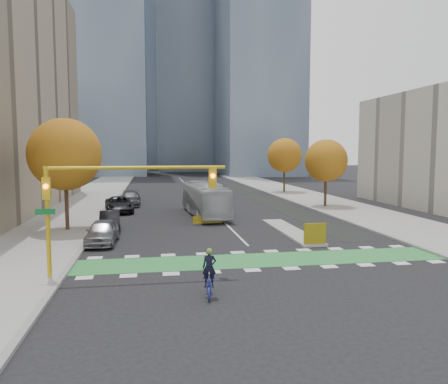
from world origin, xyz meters
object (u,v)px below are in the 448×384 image
object	(u,v)px
hazard_board	(315,234)
parked_car_d	(119,204)
bus	(205,199)
tree_east_far	(285,155)
parked_car_a	(102,232)
parked_car_b	(110,221)
parked_car_c	(130,199)
traffic_signal_west	(106,191)
cyclist	(209,281)
tree_west	(65,154)
tree_east_near	(326,161)

from	to	relation	value
hazard_board	parked_car_d	size ratio (longest dim) A/B	0.26
parked_car_d	bus	bearing A→B (deg)	-31.03
tree_east_far	parked_car_a	size ratio (longest dim) A/B	1.71
parked_car_b	parked_car_c	xyz separation A→B (m)	(0.82, 14.45, 0.06)
traffic_signal_west	cyclist	xyz separation A→B (m)	(4.32, -3.44, -3.37)
tree_west	parked_car_b	distance (m)	5.77
bus	parked_car_b	distance (m)	9.93
hazard_board	parked_car_d	bearing A→B (deg)	126.74
parked_car_a	parked_car_c	distance (m)	19.47
tree_east_far	parked_car_d	world-z (taller)	tree_east_far
cyclist	parked_car_b	size ratio (longest dim) A/B	0.47
tree_east_far	tree_east_near	bearing A→B (deg)	-91.79
tree_west	parked_car_c	world-z (taller)	tree_west
traffic_signal_west	parked_car_d	xyz separation A→B (m)	(-1.07, 22.13, -3.28)
traffic_signal_west	parked_car_d	bearing A→B (deg)	92.77
bus	parked_car_a	bearing A→B (deg)	-130.21
hazard_board	cyclist	world-z (taller)	cyclist
parked_car_a	parked_car_b	world-z (taller)	parked_car_a
parked_car_b	parked_car_d	bearing A→B (deg)	85.36
hazard_board	parked_car_d	xyz separation A→B (m)	(-13.00, 17.42, -0.04)
parked_car_a	cyclist	bearing A→B (deg)	-61.84
tree_east_near	tree_east_far	size ratio (longest dim) A/B	0.92
tree_east_near	traffic_signal_west	size ratio (longest dim) A/B	0.83
parked_car_b	parked_car_d	distance (m)	9.45
tree_east_near	parked_car_a	bearing A→B (deg)	-144.77
tree_east_far	parked_car_a	world-z (taller)	tree_east_far
tree_east_near	parked_car_c	distance (m)	21.10
parked_car_b	parked_car_a	bearing A→B (deg)	-94.64
tree_east_far	bus	bearing A→B (deg)	-124.45
parked_car_d	tree_east_far	bearing A→B (deg)	30.00
parked_car_d	tree_east_near	bearing A→B (deg)	-6.27
tree_east_near	parked_car_d	bearing A→B (deg)	-178.96
cyclist	parked_car_d	world-z (taller)	cyclist
tree_east_near	cyclist	bearing A→B (deg)	-121.03
cyclist	bus	distance (m)	22.26
tree_east_far	parked_car_d	xyz separation A→B (m)	(-21.50, -16.38, -4.48)
tree_west	traffic_signal_west	bearing A→B (deg)	-71.98
hazard_board	tree_east_far	world-z (taller)	tree_east_far
hazard_board	tree_east_far	xyz separation A→B (m)	(8.50, 33.80, 4.44)
bus	parked_car_a	distance (m)	13.54
hazard_board	parked_car_c	world-z (taller)	parked_car_c
tree_east_near	parked_car_d	distance (m)	21.40
traffic_signal_west	parked_car_d	distance (m)	22.40
parked_car_d	traffic_signal_west	bearing A→B (deg)	-94.54
traffic_signal_west	cyclist	distance (m)	6.47
cyclist	bus	size ratio (longest dim) A/B	0.19
hazard_board	parked_car_b	size ratio (longest dim) A/B	0.33
cyclist	bus	xyz separation A→B (m)	(2.50, 22.10, 0.83)
cyclist	parked_car_c	size ratio (longest dim) A/B	0.39
tree_east_far	parked_car_b	world-z (taller)	tree_east_far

